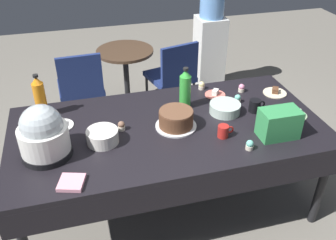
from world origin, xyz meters
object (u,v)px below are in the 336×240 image
cupcake_rose (202,86)px  coffee_mug_red (224,131)px  soda_bottle_lime_soda (185,89)px  soda_carton (279,123)px  cupcake_vanilla (242,88)px  cupcake_berry (250,145)px  frosted_layer_cake (176,119)px  soda_bottle_orange_juice (40,97)px  dessert_plate_sage (296,114)px  dessert_plate_coral (215,94)px  water_cooler (210,43)px  glass_salad_bowl (225,108)px  dessert_plate_white (61,125)px  dessert_plate_cream (275,92)px  potluck_table (168,133)px  coffee_mug_black (255,106)px  maroon_chair_left (81,85)px  cupcake_cocoa (121,126)px  ceramic_snack_bowl (103,136)px  cupcake_lemon (238,99)px  round_cafe_table (126,69)px  maroon_chair_right (173,74)px  slow_cooker (43,134)px

cupcake_rose → coffee_mug_red: coffee_mug_red is taller
soda_bottle_lime_soda → soda_carton: soda_bottle_lime_soda is taller
cupcake_vanilla → cupcake_berry: bearing=-110.9°
frosted_layer_cake → soda_bottle_orange_juice: size_ratio=0.88×
dessert_plate_sage → soda_bottle_orange_juice: 1.87m
cupcake_berry → dessert_plate_coral: bearing=86.1°
soda_bottle_orange_juice → water_cooler: size_ratio=0.27×
glass_salad_bowl → dessert_plate_sage: bearing=-20.4°
dessert_plate_white → dessert_plate_coral: dessert_plate_coral is taller
dessert_plate_cream → potluck_table: bearing=-166.3°
frosted_layer_cake → coffee_mug_black: size_ratio=2.29×
maroon_chair_left → water_cooler: size_ratio=0.69×
soda_carton → dessert_plate_white: bearing=161.0°
frosted_layer_cake → coffee_mug_black: (0.63, 0.05, -0.01)m
frosted_layer_cake → cupcake_cocoa: 0.38m
ceramic_snack_bowl → cupcake_berry: ceramic_snack_bowl is taller
glass_salad_bowl → cupcake_lemon: (0.15, 0.11, -0.01)m
frosted_layer_cake → cupcake_lemon: bearing=20.0°
ceramic_snack_bowl → frosted_layer_cake: bearing=5.7°
dessert_plate_white → cupcake_cocoa: bearing=-21.4°
cupcake_berry → coffee_mug_red: bearing=121.7°
cupcake_rose → coffee_mug_black: coffee_mug_black is taller
frosted_layer_cake → cupcake_cocoa: bearing=170.7°
cupcake_lemon → maroon_chair_left: size_ratio=0.08×
soda_bottle_orange_juice → water_cooler: (1.85, 1.43, -0.32)m
cupcake_berry → soda_bottle_lime_soda: bearing=111.4°
dessert_plate_cream → dessert_plate_white: bearing=-178.7°
dessert_plate_cream → round_cafe_table: bearing=127.8°
ceramic_snack_bowl → maroon_chair_left: bearing=93.3°
dessert_plate_white → cupcake_vanilla: size_ratio=2.60×
glass_salad_bowl → cupcake_rose: bearing=96.2°
soda_bottle_orange_juice → coffee_mug_black: bearing=-13.1°
dessert_plate_white → maroon_chair_left: (0.18, 1.12, -0.27)m
dessert_plate_sage → water_cooler: water_cooler is taller
soda_bottle_lime_soda → cupcake_rose: bearing=47.5°
soda_bottle_lime_soda → dessert_plate_white: bearing=-178.5°
soda_carton → maroon_chair_right: (-0.26, 1.63, -0.36)m
slow_cooker → maroon_chair_left: 1.52m
coffee_mug_black → soda_bottle_orange_juice: bearing=166.9°
dessert_plate_white → coffee_mug_red: (1.06, -0.42, 0.03)m
dessert_plate_cream → cupcake_berry: bearing=-130.0°
slow_cooker → dessert_plate_cream: slow_cooker is taller
coffee_mug_red → cupcake_vanilla: bearing=55.1°
soda_carton → dessert_plate_coral: bearing=107.7°
frosted_layer_cake → cupcake_berry: 0.54m
dessert_plate_white → water_cooler: size_ratio=0.14×
maroon_chair_right → round_cafe_table: size_ratio=1.18×
cupcake_vanilla → dessert_plate_coral: bearing=-179.8°
cupcake_vanilla → round_cafe_table: cupcake_vanilla is taller
cupcake_cocoa → maroon_chair_right: maroon_chair_right is taller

